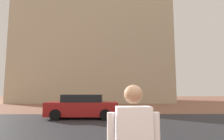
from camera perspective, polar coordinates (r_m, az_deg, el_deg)
name	(u,v)px	position (r m, az deg, el deg)	size (l,w,h in m)	color
ground_plane	(111,119)	(12.04, -0.16, -14.52)	(120.00, 120.00, 0.00)	#93604C
street_asphalt_strip	(112,123)	(10.49, -0.08, -15.68)	(120.00, 7.78, 0.00)	#2D2D33
landmark_building	(94,43)	(35.45, -5.44, 8.14)	(24.33, 16.09, 38.17)	beige
car_red	(83,107)	(12.23, -8.90, -10.94)	(4.41, 2.01, 1.48)	red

